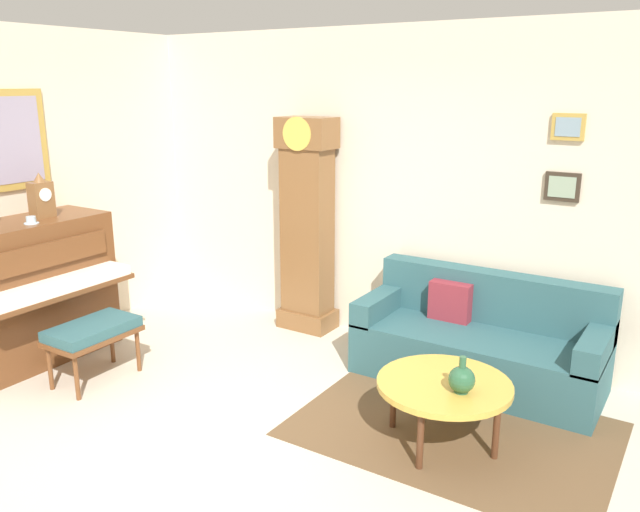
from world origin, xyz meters
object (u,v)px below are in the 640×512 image
(piano, at_px, (26,293))
(grandfather_clock, at_px, (307,231))
(couch, at_px, (480,342))
(mantel_clock, at_px, (41,197))
(teacup, at_px, (31,221))
(piano_bench, at_px, (93,333))
(green_jug, at_px, (462,379))
(coffee_table, at_px, (444,386))

(piano, height_order, grandfather_clock, grandfather_clock)
(grandfather_clock, distance_m, couch, 1.92)
(mantel_clock, bearing_deg, piano, -90.57)
(couch, distance_m, teacup, 3.74)
(piano, distance_m, piano_bench, 0.79)
(grandfather_clock, relative_size, green_jug, 8.46)
(piano_bench, xyz_separation_m, grandfather_clock, (0.80, 1.88, 0.56))
(coffee_table, bearing_deg, couch, 96.30)
(piano_bench, bearing_deg, green_jug, 10.72)
(piano_bench, relative_size, coffee_table, 0.80)
(piano, bearing_deg, green_jug, 9.16)
(grandfather_clock, bearing_deg, couch, -6.71)
(piano_bench, bearing_deg, grandfather_clock, 67.07)
(couch, relative_size, teacup, 16.38)
(coffee_table, bearing_deg, piano, -169.23)
(teacup, bearing_deg, mantel_clock, 123.88)
(grandfather_clock, distance_m, teacup, 2.38)
(piano_bench, distance_m, coffee_table, 2.77)
(teacup, relative_size, green_jug, 0.48)
(couch, height_order, coffee_table, couch)
(teacup, height_order, green_jug, teacup)
(piano, distance_m, couch, 3.77)
(piano_bench, bearing_deg, teacup, -179.05)
(teacup, bearing_deg, couch, 27.65)
(teacup, bearing_deg, coffee_table, 10.67)
(piano_bench, bearing_deg, coffee_table, 12.84)
(couch, bearing_deg, mantel_clock, -156.22)
(mantel_clock, bearing_deg, green_jug, 5.43)
(couch, height_order, green_jug, couch)
(piano, xyz_separation_m, piano_bench, (0.76, 0.04, -0.21))
(piano, xyz_separation_m, couch, (3.35, 1.71, -0.30))
(green_jug, bearing_deg, grandfather_clock, 146.74)
(mantel_clock, bearing_deg, couch, 23.78)
(piano_bench, height_order, grandfather_clock, grandfather_clock)
(couch, bearing_deg, teacup, -152.35)
(coffee_table, height_order, mantel_clock, mantel_clock)
(mantel_clock, distance_m, green_jug, 3.72)
(teacup, bearing_deg, piano, -166.83)
(piano_bench, xyz_separation_m, teacup, (-0.62, -0.01, 0.84))
(coffee_table, xyz_separation_m, green_jug, (0.14, -0.08, 0.12))
(piano, xyz_separation_m, mantel_clock, (0.00, 0.24, 0.77))
(mantel_clock, xyz_separation_m, teacup, (0.14, -0.21, -0.15))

